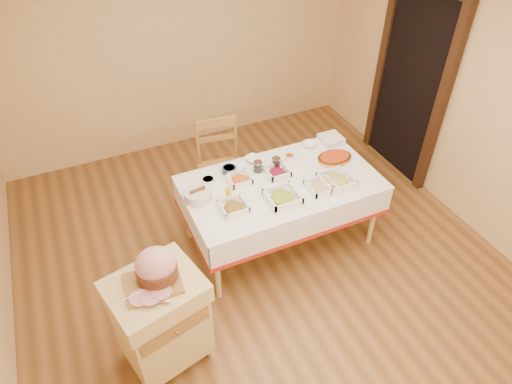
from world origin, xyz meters
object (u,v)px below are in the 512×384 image
preserve_jar_left (258,167)px  preserve_jar_right (276,163)px  dining_chair (221,168)px  mustard_bottle (228,194)px  brass_platter (335,158)px  bread_basket (198,195)px  ham_on_board (156,268)px  plate_stack (331,139)px  butcher_cart (161,318)px  dining_table (281,195)px

preserve_jar_left → preserve_jar_right: 0.19m
dining_chair → mustard_bottle: 0.83m
dining_chair → brass_platter: 1.18m
preserve_jar_right → mustard_bottle: (-0.60, -0.26, 0.02)m
bread_basket → preserve_jar_left: bearing=12.9°
ham_on_board → dining_chair: bearing=55.3°
preserve_jar_right → bread_basket: (-0.84, -0.13, -0.00)m
mustard_bottle → plate_stack: mustard_bottle is taller
mustard_bottle → plate_stack: bearing=17.6°
butcher_cart → dining_chair: bearing=54.8°
dining_chair → plate_stack: (1.11, -0.33, 0.26)m
preserve_jar_right → ham_on_board: bearing=-144.9°
ham_on_board → plate_stack: bearing=28.4°
ham_on_board → preserve_jar_right: 1.75m
butcher_cart → dining_chair: (1.07, 1.52, 0.02)m
dining_chair → ham_on_board: (-1.03, -1.49, 0.49)m
preserve_jar_left → mustard_bottle: bearing=-146.2°
brass_platter → preserve_jar_left: bearing=169.5°
preserve_jar_right → plate_stack: (0.72, 0.16, -0.02)m
dining_table → bread_basket: bread_basket is taller
preserve_jar_left → plate_stack: size_ratio=0.51×
dining_chair → preserve_jar_left: dining_chair is taller
plate_stack → dining_table: bearing=-153.7°
butcher_cart → preserve_jar_left: bearing=39.4°
ham_on_board → mustard_bottle: (0.82, 0.74, -0.19)m
butcher_cart → mustard_bottle: size_ratio=5.61×
bread_basket → plate_stack: 1.59m
plate_stack → brass_platter: 0.32m
butcher_cart → preserve_jar_left: (1.28, 1.05, 0.29)m
brass_platter → dining_chair: bearing=147.7°
dining_table → mustard_bottle: size_ratio=11.25×
dining_chair → mustard_bottle: (-0.21, -0.75, 0.30)m
dining_chair → ham_on_board: 1.88m
dining_chair → ham_on_board: size_ratio=2.57×
preserve_jar_left → mustard_bottle: size_ratio=0.68×
preserve_jar_left → ham_on_board: bearing=-140.6°
dining_table → preserve_jar_left: 0.34m
preserve_jar_left → dining_chair: bearing=113.2°
bread_basket → dining_chair: bearing=54.1°
preserve_jar_right → brass_platter: preserve_jar_right is taller
plate_stack → butcher_cart: bearing=-151.4°
butcher_cart → mustard_bottle: mustard_bottle is taller
ham_on_board → bread_basket: size_ratio=1.65×
preserve_jar_left → mustard_bottle: 0.50m
butcher_cart → ham_on_board: bearing=38.1°
ham_on_board → brass_platter: ham_on_board is taller
dining_chair → ham_on_board: bearing=-124.7°
butcher_cart → preserve_jar_left: 1.68m
mustard_bottle → plate_stack: size_ratio=0.74×
preserve_jar_right → bread_basket: size_ratio=0.44×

